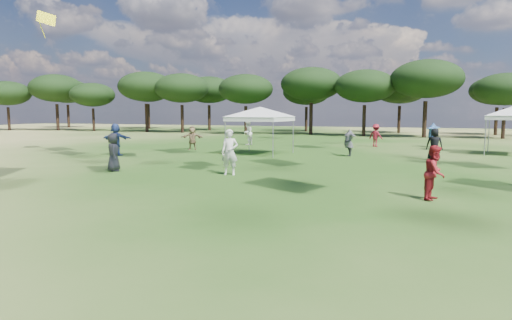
{
  "coord_description": "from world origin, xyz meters",
  "views": [
    {
      "loc": [
        1.1,
        -1.04,
        2.61
      ],
      "look_at": [
        -0.3,
        3.09,
        2.11
      ],
      "focal_mm": 30.0,
      "sensor_mm": 36.0,
      "label": 1
    }
  ],
  "objects": [
    {
      "name": "tent_left",
      "position": [
        -6.95,
        23.44,
        2.73
      ],
      "size": [
        6.52,
        6.52,
        3.15
      ],
      "rotation": [
        0.0,
        0.0,
        -0.13
      ],
      "color": "gray",
      "rests_on": "ground"
    },
    {
      "name": "tree_line",
      "position": [
        2.39,
        47.41,
        5.42
      ],
      "size": [
        108.78,
        17.63,
        7.77
      ],
      "color": "black",
      "rests_on": "ground"
    },
    {
      "name": "festival_crowd",
      "position": [
        -2.26,
        23.42,
        0.86
      ],
      "size": [
        28.63,
        21.47,
        1.88
      ],
      "color": "navy",
      "rests_on": "ground"
    }
  ]
}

